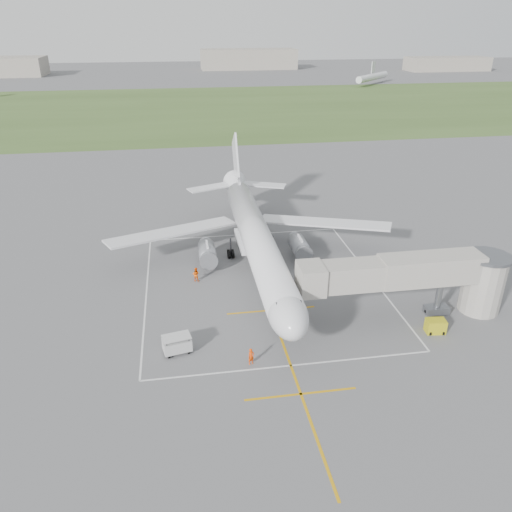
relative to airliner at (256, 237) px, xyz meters
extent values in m
plane|color=#5A5A5C|center=(0.00, -0.75, -4.39)|extent=(700.00, 700.00, 0.00)
cube|color=#3C5425|center=(0.00, 129.25, -4.38)|extent=(700.00, 120.00, 0.02)
cube|color=#CA8E0B|center=(0.00, -5.75, -4.38)|extent=(0.25, 60.00, 0.01)
cube|color=#CA8E0B|center=(0.00, -24.75, -4.38)|extent=(10.00, 0.25, 0.01)
cube|color=#CA8E0B|center=(0.00, -10.75, -4.38)|extent=(10.00, 0.25, 0.01)
cube|color=silver|center=(0.00, 11.25, -4.38)|extent=(28.00, 0.20, 0.01)
cube|color=silver|center=(0.00, -20.75, -4.38)|extent=(28.00, 0.20, 0.01)
cube|color=silver|center=(-14.00, -4.75, -4.38)|extent=(0.20, 32.00, 0.01)
cube|color=silver|center=(14.00, -4.75, -4.38)|extent=(0.20, 32.00, 0.01)
cylinder|color=silver|center=(0.00, -0.75, 0.11)|extent=(3.80, 36.00, 3.80)
ellipsoid|color=silver|center=(0.00, -18.75, 0.11)|extent=(3.80, 7.22, 3.80)
cube|color=black|center=(0.00, -19.65, 1.16)|extent=(2.40, 1.60, 0.99)
cone|color=silver|center=(0.00, 19.75, 0.51)|extent=(3.80, 6.00, 3.80)
cube|color=silver|center=(10.50, 5.25, -0.74)|extent=(17.93, 11.24, 1.23)
cube|color=silver|center=(-10.50, 5.25, -0.74)|extent=(17.93, 11.24, 1.23)
cube|color=silver|center=(0.00, 2.25, -1.44)|extent=(4.20, 8.00, 0.50)
cube|color=silver|center=(0.00, 20.45, 4.81)|extent=(0.30, 7.89, 8.65)
cube|color=silver|center=(0.00, 18.25, 1.81)|extent=(0.35, 5.00, 1.20)
cube|color=silver|center=(4.20, 19.45, 0.71)|extent=(7.85, 5.03, 0.20)
cube|color=silver|center=(-4.20, 19.45, 0.71)|extent=(7.85, 5.03, 0.20)
cylinder|color=gray|center=(6.20, 1.75, -2.49)|extent=(2.30, 4.20, 2.30)
cube|color=silver|center=(6.20, 1.45, -1.69)|extent=(0.25, 2.40, 1.20)
cylinder|color=gray|center=(-6.20, 1.75, -2.49)|extent=(2.30, 4.20, 2.30)
cube|color=silver|center=(-6.20, 1.45, -1.69)|extent=(0.25, 2.40, 1.20)
cylinder|color=black|center=(0.00, -15.25, -3.09)|extent=(0.18, 0.18, 2.60)
cylinder|color=black|center=(-0.11, -15.25, -3.99)|extent=(0.28, 0.80, 0.80)
cylinder|color=black|center=(0.11, -15.25, -3.99)|extent=(0.28, 0.80, 0.80)
cylinder|color=black|center=(2.90, 3.75, -2.99)|extent=(0.22, 0.22, 2.80)
cylinder|color=black|center=(2.62, 3.40, -3.91)|extent=(0.32, 0.96, 0.96)
cylinder|color=black|center=(3.18, 3.40, -3.91)|extent=(0.32, 0.96, 0.96)
cylinder|color=black|center=(2.62, 4.10, -3.91)|extent=(0.32, 0.96, 0.96)
cylinder|color=black|center=(3.18, 4.10, -3.91)|extent=(0.32, 0.96, 0.96)
cylinder|color=black|center=(-2.90, 3.75, -2.99)|extent=(0.22, 0.22, 2.80)
cylinder|color=black|center=(-3.18, 3.40, -3.91)|extent=(0.32, 0.96, 0.96)
cylinder|color=black|center=(-2.62, 3.40, -3.91)|extent=(0.32, 0.96, 0.96)
cylinder|color=black|center=(-3.18, 4.10, -3.91)|extent=(0.32, 0.96, 0.96)
cylinder|color=black|center=(-2.62, 4.10, -3.91)|extent=(0.32, 0.96, 0.96)
cube|color=gray|center=(7.74, -14.25, 1.21)|extent=(11.09, 2.90, 2.80)
cube|color=gray|center=(16.46, -14.25, 1.31)|extent=(11.09, 3.10, 3.00)
cube|color=gray|center=(3.40, -14.25, 1.21)|extent=(2.60, 3.40, 3.00)
cylinder|color=#595C61|center=(18.00, -14.25, -2.29)|extent=(0.70, 0.70, 4.20)
cube|color=#595C61|center=(18.00, -14.25, -3.94)|extent=(2.60, 1.40, 0.90)
cylinder|color=gray|center=(23.00, -14.25, -1.19)|extent=(4.40, 4.40, 6.40)
cylinder|color=#595C61|center=(23.00, -14.25, 2.21)|extent=(5.00, 5.00, 0.30)
cylinder|color=black|center=(17.00, -14.25, -4.04)|extent=(0.70, 0.30, 0.70)
cylinder|color=black|center=(19.00, -14.25, -4.04)|extent=(0.70, 0.30, 0.70)
cube|color=#B5AD16|center=(16.09, -17.67, -3.65)|extent=(2.10, 1.49, 1.48)
cylinder|color=black|center=(15.35, -18.13, -4.18)|extent=(0.24, 0.45, 0.43)
cylinder|color=black|center=(16.72, -18.28, -4.18)|extent=(0.24, 0.45, 0.43)
cube|color=beige|center=(-10.53, -16.96, -3.48)|extent=(2.96, 2.13, 1.18)
cube|color=beige|center=(-10.53, -16.96, -2.56)|extent=(2.96, 2.13, 0.09)
cylinder|color=black|center=(-11.45, -17.81, -3.26)|extent=(0.09, 0.09, 1.40)
cylinder|color=black|center=(-9.35, -17.38, -3.26)|extent=(0.09, 0.09, 1.40)
cylinder|color=black|center=(-11.72, -16.55, -3.26)|extent=(0.09, 0.09, 1.40)
cylinder|color=black|center=(-9.61, -16.11, -3.26)|extent=(0.09, 0.09, 1.40)
cylinder|color=black|center=(-11.36, -17.74, -4.18)|extent=(0.28, 0.46, 0.43)
cylinder|color=black|center=(-9.46, -17.35, -4.18)|extent=(0.28, 0.46, 0.43)
cylinder|color=black|center=(-11.60, -16.58, -4.18)|extent=(0.28, 0.46, 0.43)
cylinder|color=black|center=(-9.70, -16.19, -4.18)|extent=(0.28, 0.46, 0.43)
imported|color=#EC4007|center=(-3.66, -19.88, -3.55)|extent=(0.72, 0.61, 1.69)
imported|color=#F75907|center=(-7.97, -2.40, -3.48)|extent=(1.07, 0.95, 1.83)
cube|color=gray|center=(40.00, 279.25, 1.61)|extent=(60.00, 20.00, 12.00)
cube|color=gray|center=(160.00, 249.25, -0.39)|extent=(50.00, 18.00, 8.00)
cylinder|color=silver|center=(88.11, 188.15, -0.89)|extent=(24.51, 25.26, 3.20)
cube|color=silver|center=(88.11, 188.15, 3.61)|extent=(2.99, 3.09, 5.50)
camera|label=1|loc=(-9.28, -57.78, 25.30)|focal=35.00mm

